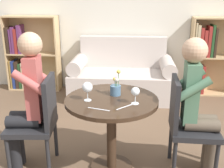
# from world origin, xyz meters

# --- Properties ---
(ground_plane) EXTENTS (16.00, 16.00, 0.00)m
(ground_plane) POSITION_xyz_m (0.00, 0.00, 0.00)
(ground_plane) COLOR brown
(back_wall) EXTENTS (5.20, 0.05, 2.70)m
(back_wall) POSITION_xyz_m (0.00, 2.37, 1.35)
(back_wall) COLOR silver
(back_wall) RESTS_ON ground_plane
(round_table) EXTENTS (0.83, 0.83, 0.72)m
(round_table) POSITION_xyz_m (0.00, 0.00, 0.55)
(round_table) COLOR #382619
(round_table) RESTS_ON ground_plane
(couch) EXTENTS (1.60, 0.80, 0.92)m
(couch) POSITION_xyz_m (0.00, 1.94, 0.31)
(couch) COLOR beige
(couch) RESTS_ON ground_plane
(bookshelf_left) EXTENTS (0.87, 0.28, 1.23)m
(bookshelf_left) POSITION_xyz_m (-1.62, 2.21, 0.58)
(bookshelf_left) COLOR tan
(bookshelf_left) RESTS_ON ground_plane
(bookshelf_right) EXTENTS (0.87, 0.28, 1.23)m
(bookshelf_right) POSITION_xyz_m (1.38, 2.21, 0.62)
(bookshelf_right) COLOR tan
(bookshelf_right) RESTS_ON ground_plane
(chair_left) EXTENTS (0.45, 0.45, 0.90)m
(chair_left) POSITION_xyz_m (-0.67, -0.01, 0.49)
(chair_left) COLOR #232326
(chair_left) RESTS_ON ground_plane
(chair_right) EXTENTS (0.43, 0.43, 0.90)m
(chair_right) POSITION_xyz_m (0.67, 0.05, 0.49)
(chair_right) COLOR #232326
(chair_right) RESTS_ON ground_plane
(person_left) EXTENTS (0.44, 0.36, 1.30)m
(person_left) POSITION_xyz_m (-0.76, -0.02, 0.69)
(person_left) COLOR black
(person_left) RESTS_ON ground_plane
(person_right) EXTENTS (0.42, 0.35, 1.26)m
(person_right) POSITION_xyz_m (0.76, 0.04, 0.68)
(person_right) COLOR brown
(person_right) RESTS_ON ground_plane
(wine_glass_left) EXTENTS (0.09, 0.09, 0.17)m
(wine_glass_left) POSITION_xyz_m (-0.20, -0.06, 0.83)
(wine_glass_left) COLOR white
(wine_glass_left) RESTS_ON round_table
(wine_glass_right) EXTENTS (0.07, 0.07, 0.15)m
(wine_glass_right) POSITION_xyz_m (0.21, -0.10, 0.82)
(wine_glass_right) COLOR white
(wine_glass_right) RESTS_ON round_table
(flower_vase) EXTENTS (0.10, 0.10, 0.24)m
(flower_vase) POSITION_xyz_m (0.03, 0.10, 0.79)
(flower_vase) COLOR slate
(flower_vase) RESTS_ON round_table
(knife_left_setting) EXTENTS (0.14, 0.14, 0.00)m
(knife_left_setting) POSITION_xyz_m (0.13, -0.17, 0.72)
(knife_left_setting) COLOR silver
(knife_left_setting) RESTS_ON round_table
(fork_left_setting) EXTENTS (0.19, 0.06, 0.00)m
(fork_left_setting) POSITION_xyz_m (-0.08, -0.24, 0.72)
(fork_left_setting) COLOR silver
(fork_left_setting) RESTS_ON round_table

